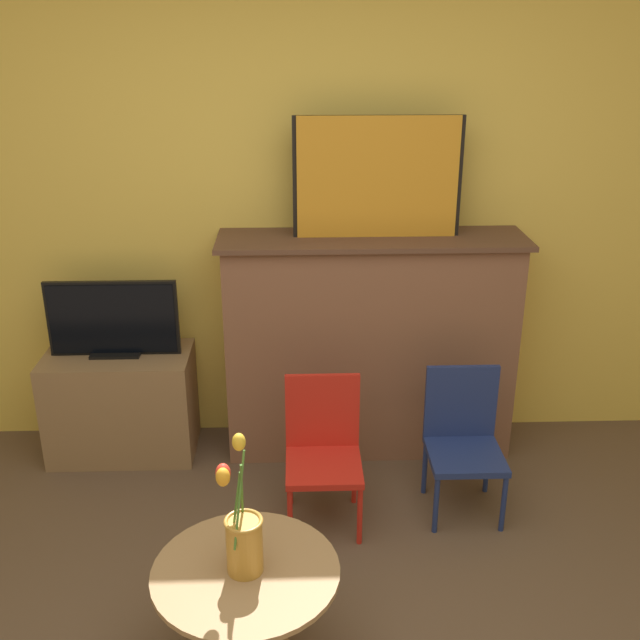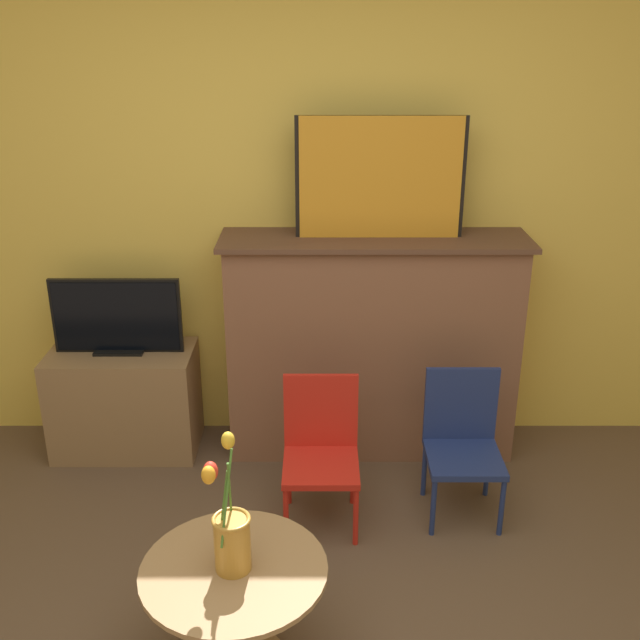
{
  "view_description": "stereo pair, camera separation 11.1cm",
  "coord_description": "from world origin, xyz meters",
  "px_view_note": "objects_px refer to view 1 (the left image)",
  "views": [
    {
      "loc": [
        -0.02,
        -1.63,
        2.15
      ],
      "look_at": [
        0.08,
        1.25,
        0.99
      ],
      "focal_mm": 42.0,
      "sensor_mm": 36.0,
      "label": 1
    },
    {
      "loc": [
        0.09,
        -1.63,
        2.15
      ],
      "look_at": [
        0.08,
        1.25,
        0.99
      ],
      "focal_mm": 42.0,
      "sensor_mm": 36.0,
      "label": 2
    }
  ],
  "objects_px": {
    "chair_red": "(323,446)",
    "vase_tulips": "(243,534)",
    "tv_monitor": "(113,320)",
    "chair_blue": "(463,435)",
    "painting": "(378,177)"
  },
  "relations": [
    {
      "from": "chair_red",
      "to": "tv_monitor",
      "type": "bearing_deg",
      "value": 149.93
    },
    {
      "from": "chair_blue",
      "to": "vase_tulips",
      "type": "bearing_deg",
      "value": -134.82
    },
    {
      "from": "chair_red",
      "to": "vase_tulips",
      "type": "relative_size",
      "value": 1.44
    },
    {
      "from": "chair_red",
      "to": "vase_tulips",
      "type": "distance_m",
      "value": 0.96
    },
    {
      "from": "chair_red",
      "to": "vase_tulips",
      "type": "height_order",
      "value": "vase_tulips"
    },
    {
      "from": "tv_monitor",
      "to": "chair_blue",
      "type": "distance_m",
      "value": 1.81
    },
    {
      "from": "painting",
      "to": "chair_red",
      "type": "height_order",
      "value": "painting"
    },
    {
      "from": "tv_monitor",
      "to": "chair_red",
      "type": "xyz_separation_m",
      "value": [
        1.03,
        -0.6,
        -0.38
      ]
    },
    {
      "from": "vase_tulips",
      "to": "chair_red",
      "type": "bearing_deg",
      "value": 71.38
    },
    {
      "from": "tv_monitor",
      "to": "vase_tulips",
      "type": "xyz_separation_m",
      "value": [
        0.73,
        -1.49,
        -0.17
      ]
    },
    {
      "from": "tv_monitor",
      "to": "chair_blue",
      "type": "bearing_deg",
      "value": -17.53
    },
    {
      "from": "chair_blue",
      "to": "vase_tulips",
      "type": "height_order",
      "value": "vase_tulips"
    },
    {
      "from": "vase_tulips",
      "to": "painting",
      "type": "bearing_deg",
      "value": 69.08
    },
    {
      "from": "painting",
      "to": "chair_red",
      "type": "bearing_deg",
      "value": -114.02
    },
    {
      "from": "painting",
      "to": "chair_blue",
      "type": "relative_size",
      "value": 1.2
    }
  ]
}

